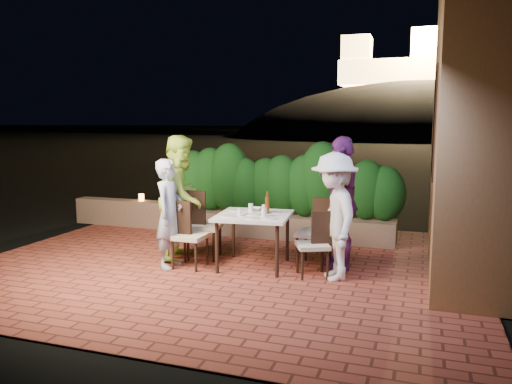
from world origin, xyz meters
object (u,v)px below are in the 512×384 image
at_px(dining_table, 254,241).
at_px(chair_right_front, 313,244).
at_px(diner_blue, 169,213).
at_px(chair_left_front, 190,235).
at_px(beer_bottle, 267,203).
at_px(bowl, 256,209).
at_px(chair_left_back, 204,225).
at_px(parapet_lamp, 141,197).
at_px(chair_right_back, 314,232).
at_px(diner_green, 182,197).
at_px(diner_purple, 342,203).
at_px(diner_white, 334,216).

bearing_deg(dining_table, chair_right_front, -10.51).
bearing_deg(diner_blue, chair_left_front, -80.72).
relative_size(beer_bottle, chair_left_front, 0.34).
relative_size(bowl, chair_left_back, 0.17).
bearing_deg(dining_table, parapet_lamp, 147.56).
relative_size(dining_table, chair_right_back, 1.01).
relative_size(chair_right_back, parapet_lamp, 7.01).
bearing_deg(chair_left_front, chair_right_front, 6.42).
distance_m(beer_bottle, diner_blue, 1.37).
height_order(bowl, parapet_lamp, bowl).
bearing_deg(beer_bottle, diner_green, 179.00).
relative_size(chair_right_back, diner_blue, 0.65).
height_order(beer_bottle, bowl, beer_bottle).
relative_size(diner_green, diner_purple, 1.00).
distance_m(diner_green, diner_white, 2.35).
height_order(chair_right_back, diner_white, diner_white).
relative_size(bowl, parapet_lamp, 1.24).
xyz_separation_m(bowl, diner_purple, (1.23, 0.07, 0.15)).
bearing_deg(parapet_lamp, dining_table, -32.44).
xyz_separation_m(dining_table, diner_blue, (-1.11, -0.37, 0.39)).
bearing_deg(diner_purple, bowl, -105.66).
bearing_deg(chair_left_back, chair_right_back, -3.84).
height_order(chair_right_back, diner_purple, diner_purple).
bearing_deg(bowl, beer_bottle, -39.52).
relative_size(dining_table, diner_green, 0.54).
bearing_deg(diner_purple, diner_white, -19.02).
bearing_deg(bowl, diner_blue, -147.04).
xyz_separation_m(beer_bottle, diner_purple, (0.99, 0.27, 0.01)).
distance_m(chair_left_back, diner_green, 0.53).
bearing_deg(diner_purple, chair_left_back, -103.41).
bearing_deg(diner_green, parapet_lamp, 40.65).
bearing_deg(diner_green, diner_white, -102.50).
bearing_deg(diner_green, diner_blue, -178.83).
bearing_deg(bowl, chair_right_front, -26.11).
bearing_deg(chair_right_front, beer_bottle, -45.40).
distance_m(diner_blue, diner_green, 0.52).
bearing_deg(bowl, chair_left_back, -170.99).
xyz_separation_m(dining_table, chair_right_back, (0.79, 0.32, 0.12)).
bearing_deg(chair_left_front, dining_table, 22.04).
bearing_deg(parapet_lamp, chair_left_front, -45.97).
bearing_deg(chair_left_back, diner_purple, -3.38).
relative_size(chair_left_front, diner_blue, 0.61).
relative_size(chair_right_front, chair_right_back, 0.89).
xyz_separation_m(bowl, diner_blue, (-1.04, -0.67, -0.01)).
bearing_deg(chair_right_front, chair_left_back, -36.12).
relative_size(chair_right_back, diner_purple, 0.53).
relative_size(dining_table, diner_blue, 0.65).
relative_size(chair_left_front, parapet_lamp, 6.67).
height_order(bowl, chair_left_front, chair_left_front).
xyz_separation_m(beer_bottle, chair_left_back, (-1.01, 0.08, -0.40)).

